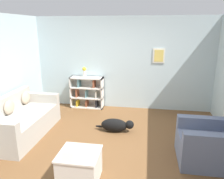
{
  "coord_description": "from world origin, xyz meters",
  "views": [
    {
      "loc": [
        0.71,
        -3.9,
        2.3
      ],
      "look_at": [
        0.0,
        0.4,
        1.05
      ],
      "focal_mm": 35.0,
      "sensor_mm": 36.0,
      "label": 1
    }
  ],
  "objects_px": {
    "couch": "(20,121)",
    "vase": "(84,71)",
    "dog": "(116,125)",
    "recliner_chair": "(213,143)",
    "coffee_table": "(80,166)",
    "bookshelf": "(87,93)"
  },
  "relations": [
    {
      "from": "recliner_chair",
      "to": "vase",
      "type": "height_order",
      "value": "vase"
    },
    {
      "from": "bookshelf",
      "to": "recliner_chair",
      "type": "distance_m",
      "value": 3.72
    },
    {
      "from": "couch",
      "to": "bookshelf",
      "type": "distance_m",
      "value": 2.17
    },
    {
      "from": "bookshelf",
      "to": "coffee_table",
      "type": "height_order",
      "value": "bookshelf"
    },
    {
      "from": "recliner_chair",
      "to": "coffee_table",
      "type": "height_order",
      "value": "recliner_chair"
    },
    {
      "from": "bookshelf",
      "to": "vase",
      "type": "relative_size",
      "value": 3.24
    },
    {
      "from": "dog",
      "to": "vase",
      "type": "bearing_deg",
      "value": 128.29
    },
    {
      "from": "couch",
      "to": "recliner_chair",
      "type": "xyz_separation_m",
      "value": [
        3.88,
        -0.39,
        0.05
      ]
    },
    {
      "from": "dog",
      "to": "vase",
      "type": "relative_size",
      "value": 3.03
    },
    {
      "from": "couch",
      "to": "recliner_chair",
      "type": "bearing_deg",
      "value": -5.78
    },
    {
      "from": "bookshelf",
      "to": "vase",
      "type": "bearing_deg",
      "value": -157.05
    },
    {
      "from": "couch",
      "to": "bookshelf",
      "type": "relative_size",
      "value": 1.98
    },
    {
      "from": "vase",
      "to": "dog",
      "type": "bearing_deg",
      "value": -51.71
    },
    {
      "from": "dog",
      "to": "vase",
      "type": "distance_m",
      "value": 2.04
    },
    {
      "from": "couch",
      "to": "vase",
      "type": "relative_size",
      "value": 6.43
    },
    {
      "from": "bookshelf",
      "to": "dog",
      "type": "height_order",
      "value": "bookshelf"
    },
    {
      "from": "recliner_chair",
      "to": "vase",
      "type": "distance_m",
      "value": 3.81
    },
    {
      "from": "couch",
      "to": "vase",
      "type": "distance_m",
      "value": 2.25
    },
    {
      "from": "bookshelf",
      "to": "recliner_chair",
      "type": "bearing_deg",
      "value": -38.69
    },
    {
      "from": "couch",
      "to": "vase",
      "type": "height_order",
      "value": "vase"
    },
    {
      "from": "dog",
      "to": "vase",
      "type": "height_order",
      "value": "vase"
    },
    {
      "from": "coffee_table",
      "to": "couch",
      "type": "bearing_deg",
      "value": 144.6
    }
  ]
}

